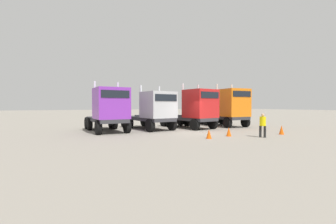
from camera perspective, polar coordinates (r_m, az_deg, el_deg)
ground at (r=18.65m, az=6.41°, el=-5.04°), size 200.00×200.00×0.00m
semi_truck_purple at (r=19.19m, az=-14.19°, el=0.68°), size 2.65×5.93×4.11m
semi_truck_silver at (r=20.46m, az=-3.49°, el=0.45°), size 3.27×6.43×3.91m
semi_truck_red at (r=21.71m, az=6.82°, el=0.84°), size 3.27×6.25×4.18m
semi_truck_orange at (r=24.43m, az=14.78°, el=1.14°), size 2.94×6.20×4.37m
visitor_in_hivis at (r=16.97m, az=22.14°, el=-2.65°), size 0.56×0.56×1.62m
traffic_cone_near at (r=16.91m, az=14.64°, el=-4.69°), size 0.36×0.36×0.64m
traffic_cone_mid at (r=15.46m, az=9.97°, el=-5.30°), size 0.36×0.36×0.61m
traffic_cone_far at (r=19.32m, az=26.00°, el=-3.94°), size 0.36×0.36×0.69m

